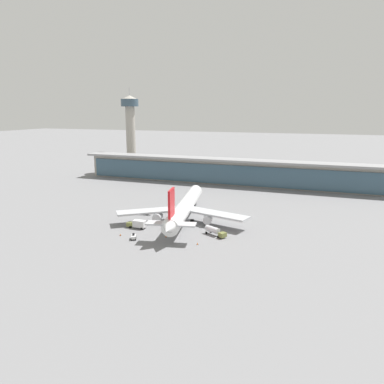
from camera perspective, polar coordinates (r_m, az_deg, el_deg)
The scene contains 12 objects.
ground_plane at distance 147.32m, azimuth -2.04°, elevation -4.27°, with size 1200.00×1200.00×0.00m, color slate.
airliner_on_stand at distance 143.94m, azimuth -1.16°, elevation -2.36°, with size 50.16×66.09×17.70m.
service_truck_near_nose_white at distance 153.88m, azimuth 2.59°, elevation -3.21°, with size 2.43×3.22×2.05m.
service_truck_under_wing_white at distance 126.67m, azimuth -8.97°, elevation -6.82°, with size 2.82×3.32×2.05m.
service_truck_mid_apron_olive at distance 137.69m, azimuth -8.36°, elevation -4.87°, with size 7.38×2.61×3.10m.
service_truck_by_tail_white at distance 155.33m, azimuth -7.40°, elevation -3.18°, with size 6.93×2.63×2.70m.
service_truck_on_taxiway_olive at distance 128.89m, azimuth 3.49°, elevation -5.96°, with size 8.66×5.99×2.95m.
terminal_building at distance 217.07m, azimuth 5.71°, elevation 3.22°, with size 183.60×12.80×15.20m.
control_tower at distance 264.47m, azimuth -9.43°, elevation 9.89°, with size 12.00×12.00×57.42m.
safety_cone_alpha at distance 131.28m, azimuth -10.96°, elevation -6.46°, with size 0.62×0.62×0.70m.
safety_cone_bravo at distance 127.69m, azimuth -4.02°, elevation -6.80°, with size 0.62×0.62×0.70m.
safety_cone_charlie at distance 120.60m, azimuth 0.83°, elevation -7.95°, with size 0.62×0.62×0.70m.
Camera 1 is at (53.99, -130.40, 42.23)m, focal length 34.73 mm.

